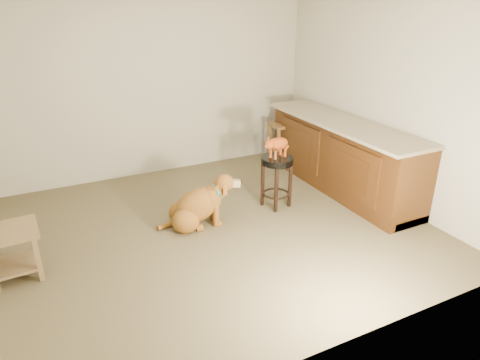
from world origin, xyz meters
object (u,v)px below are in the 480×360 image
side_table (13,246)px  golden_retriever (197,207)px  tabby_kitten (277,145)px  wood_stool (282,144)px  padded_stool (277,172)px

side_table → golden_retriever: size_ratio=0.51×
side_table → tabby_kitten: 2.93m
golden_retriever → tabby_kitten: 1.18m
golden_retriever → tabby_kitten: size_ratio=2.15×
wood_stool → side_table: (-3.70, -1.37, -0.02)m
side_table → wood_stool: bearing=20.4°
padded_stool → golden_retriever: bearing=-177.8°
golden_retriever → padded_stool: bearing=11.8°
padded_stool → side_table: bearing=-175.9°
tabby_kitten → wood_stool: bearing=42.0°
wood_stool → tabby_kitten: tabby_kitten is taller
padded_stool → side_table: 2.91m
padded_stool → golden_retriever: (-1.05, -0.04, -0.22)m
padded_stool → wood_stool: bearing=55.7°
wood_stool → golden_retriever: bearing=-146.8°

